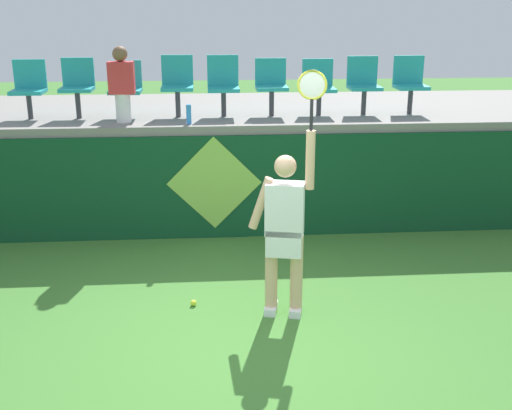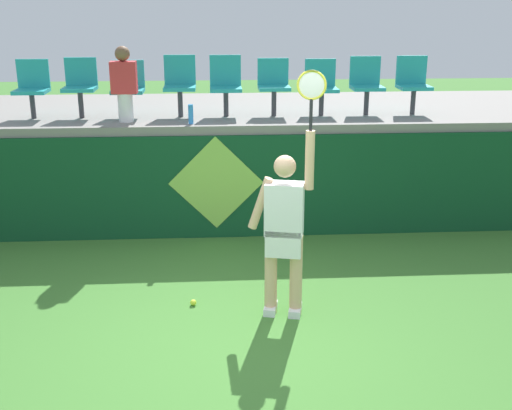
{
  "view_description": "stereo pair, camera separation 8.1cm",
  "coord_description": "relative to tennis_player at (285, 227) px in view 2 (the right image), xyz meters",
  "views": [
    {
      "loc": [
        -0.24,
        -5.43,
        3.18
      ],
      "look_at": [
        0.26,
        1.05,
        1.06
      ],
      "focal_mm": 45.49,
      "sensor_mm": 36.0,
      "label": 1
    },
    {
      "loc": [
        -0.16,
        -5.44,
        3.18
      ],
      "look_at": [
        0.26,
        1.05,
        1.06
      ],
      "focal_mm": 45.49,
      "sensor_mm": 36.0,
      "label": 2
    }
  ],
  "objects": [
    {
      "name": "stadium_chair_8",
      "position": [
        2.16,
        3.12,
        1.03
      ],
      "size": [
        0.44,
        0.42,
        0.81
      ],
      "color": "#38383D",
      "rests_on": "spectator_platform"
    },
    {
      "name": "spectator_0",
      "position": [
        -1.88,
        2.73,
        1.1
      ],
      "size": [
        0.34,
        0.2,
        1.0
      ],
      "color": "white",
      "rests_on": "spectator_platform"
    },
    {
      "name": "tennis_player",
      "position": [
        0.0,
        0.0,
        0.0
      ],
      "size": [
        0.74,
        0.34,
        2.52
      ],
      "color": "white",
      "rests_on": "ground_plane"
    },
    {
      "name": "stadium_chair_2",
      "position": [
        -1.88,
        3.12,
        1.0
      ],
      "size": [
        0.44,
        0.42,
        0.77
      ],
      "color": "#38383D",
      "rests_on": "spectator_platform"
    },
    {
      "name": "stadium_chair_4",
      "position": [
        -0.52,
        3.12,
        1.03
      ],
      "size": [
        0.44,
        0.42,
        0.83
      ],
      "color": "#38383D",
      "rests_on": "spectator_platform"
    },
    {
      "name": "stadium_chair_0",
      "position": [
        -3.19,
        3.12,
        1.02
      ],
      "size": [
        0.44,
        0.42,
        0.79
      ],
      "color": "#38383D",
      "rests_on": "spectator_platform"
    },
    {
      "name": "stadium_chair_6",
      "position": [
        0.84,
        3.12,
        1.0
      ],
      "size": [
        0.44,
        0.42,
        0.77
      ],
      "color": "#38383D",
      "rests_on": "spectator_platform"
    },
    {
      "name": "water_bottle",
      "position": [
        -1.0,
        2.5,
        0.7
      ],
      "size": [
        0.07,
        0.07,
        0.26
      ],
      "primitive_type": "cylinder",
      "color": "#338CE5",
      "rests_on": "spectator_platform"
    },
    {
      "name": "ground_plane",
      "position": [
        -0.52,
        -0.64,
        -0.96
      ],
      "size": [
        40.0,
        40.0,
        0.0
      ],
      "primitive_type": "plane",
      "color": "#3D752D"
    },
    {
      "name": "court_back_wall",
      "position": [
        -0.52,
        2.36,
        -0.25
      ],
      "size": [
        10.61,
        0.2,
        1.41
      ],
      "primitive_type": "cube",
      "color": "#0F4223",
      "rests_on": "ground_plane"
    },
    {
      "name": "wall_signage_mount",
      "position": [
        -0.68,
        2.26,
        -0.96
      ],
      "size": [
        1.27,
        0.01,
        1.41
      ],
      "color": "#0F4223",
      "rests_on": "ground_plane"
    },
    {
      "name": "stadium_chair_7",
      "position": [
        1.49,
        3.12,
        1.02
      ],
      "size": [
        0.44,
        0.42,
        0.81
      ],
      "color": "#38383D",
      "rests_on": "spectator_platform"
    },
    {
      "name": "stadium_chair_5",
      "position": [
        0.16,
        3.12,
        1.02
      ],
      "size": [
        0.44,
        0.42,
        0.79
      ],
      "color": "#38383D",
      "rests_on": "spectator_platform"
    },
    {
      "name": "stadium_chair_3",
      "position": [
        -1.16,
        3.12,
        1.05
      ],
      "size": [
        0.44,
        0.42,
        0.84
      ],
      "color": "#38383D",
      "rests_on": "spectator_platform"
    },
    {
      "name": "spectator_platform",
      "position": [
        -0.52,
        3.81,
        0.51
      ],
      "size": [
        10.61,
        2.99,
        0.12
      ],
      "primitive_type": "cube",
      "color": "gray",
      "rests_on": "court_back_wall"
    },
    {
      "name": "tennis_ball",
      "position": [
        -0.95,
        0.23,
        -0.93
      ],
      "size": [
        0.07,
        0.07,
        0.07
      ],
      "primitive_type": "sphere",
      "color": "#D1E533",
      "rests_on": "ground_plane"
    },
    {
      "name": "stadium_chair_1",
      "position": [
        -2.53,
        3.12,
        1.04
      ],
      "size": [
        0.44,
        0.42,
        0.81
      ],
      "color": "#38383D",
      "rests_on": "spectator_platform"
    }
  ]
}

